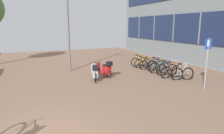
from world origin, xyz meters
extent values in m
cube|color=#86644E|center=(4.80, 0.00, -0.03)|extent=(14.40, 40.00, 0.05)
cube|color=slate|center=(12.15, 6.27, 2.76)|extent=(0.10, 0.12, 2.32)
cube|color=slate|center=(12.15, 9.11, 2.76)|extent=(0.10, 0.12, 2.32)
cube|color=slate|center=(12.15, 11.96, 2.76)|extent=(0.10, 0.12, 2.32)
cube|color=slate|center=(12.15, 14.80, 2.76)|extent=(0.10, 0.12, 2.32)
torus|color=black|center=(7.78, 3.55, 0.33)|extent=(0.74, 0.26, 0.74)
torus|color=black|center=(8.41, 3.38, 0.33)|extent=(0.74, 0.26, 0.74)
cylinder|color=#B4B1BC|center=(8.16, 3.45, 0.60)|extent=(0.32, 0.11, 0.65)
cylinder|color=#B4B1BC|center=(7.97, 3.50, 0.58)|extent=(0.14, 0.07, 0.59)
cylinder|color=#B4B1BC|center=(8.11, 3.46, 0.89)|extent=(0.39, 0.13, 0.09)
cylinder|color=#B4B1BC|center=(7.90, 3.51, 0.31)|extent=(0.25, 0.09, 0.08)
cylinder|color=#B4B1BC|center=(7.85, 3.53, 0.60)|extent=(0.17, 0.07, 0.54)
cylinder|color=#B4B1BC|center=(8.35, 3.40, 0.63)|extent=(0.15, 0.07, 0.59)
cube|color=black|center=(7.92, 3.51, 0.91)|extent=(0.24, 0.14, 0.06)
cylinder|color=#ADADB2|center=(8.30, 3.41, 0.97)|extent=(0.14, 0.47, 0.02)
torus|color=black|center=(7.49, 4.11, 0.34)|extent=(0.75, 0.13, 0.75)
torus|color=black|center=(8.18, 4.05, 0.34)|extent=(0.75, 0.13, 0.75)
cylinder|color=brown|center=(7.91, 4.08, 0.61)|extent=(0.34, 0.06, 0.66)
cylinder|color=brown|center=(7.70, 4.09, 0.58)|extent=(0.15, 0.05, 0.60)
cylinder|color=brown|center=(7.85, 4.08, 0.91)|extent=(0.42, 0.07, 0.09)
cylinder|color=brown|center=(7.62, 4.10, 0.31)|extent=(0.27, 0.05, 0.08)
cylinder|color=brown|center=(7.57, 4.10, 0.61)|extent=(0.18, 0.04, 0.55)
cylinder|color=brown|center=(8.12, 4.06, 0.63)|extent=(0.16, 0.04, 0.60)
cube|color=black|center=(7.64, 4.10, 0.92)|extent=(0.23, 0.11, 0.06)
cylinder|color=#ADADB2|center=(8.06, 4.06, 0.98)|extent=(0.06, 0.48, 0.02)
torus|color=black|center=(7.69, 4.78, 0.33)|extent=(0.72, 0.25, 0.73)
torus|color=black|center=(8.33, 4.61, 0.33)|extent=(0.72, 0.25, 0.73)
cylinder|color=navy|center=(8.08, 4.68, 0.59)|extent=(0.32, 0.12, 0.64)
cylinder|color=navy|center=(7.88, 4.73, 0.56)|extent=(0.15, 0.07, 0.58)
cylinder|color=navy|center=(8.02, 4.69, 0.88)|extent=(0.40, 0.13, 0.08)
cylinder|color=navy|center=(7.81, 4.75, 0.30)|extent=(0.26, 0.09, 0.08)
cylinder|color=navy|center=(7.76, 4.76, 0.59)|extent=(0.17, 0.07, 0.53)
cylinder|color=navy|center=(8.28, 4.63, 0.61)|extent=(0.15, 0.07, 0.58)
cube|color=black|center=(7.83, 4.74, 0.89)|extent=(0.24, 0.14, 0.06)
cylinder|color=#ADADB2|center=(8.22, 4.64, 0.95)|extent=(0.14, 0.47, 0.02)
torus|color=black|center=(7.62, 5.41, 0.33)|extent=(0.72, 0.28, 0.73)
torus|color=black|center=(8.24, 5.22, 0.33)|extent=(0.72, 0.28, 0.73)
cylinder|color=#31652F|center=(7.99, 5.29, 0.60)|extent=(0.31, 0.13, 0.64)
cylinder|color=#31652F|center=(7.80, 5.35, 0.57)|extent=(0.14, 0.07, 0.58)
cylinder|color=#31652F|center=(7.94, 5.31, 0.88)|extent=(0.38, 0.15, 0.09)
cylinder|color=#31652F|center=(7.74, 5.37, 0.31)|extent=(0.25, 0.10, 0.08)
cylinder|color=#31652F|center=(7.69, 5.39, 0.60)|extent=(0.17, 0.07, 0.54)
cylinder|color=#31652F|center=(8.18, 5.24, 0.62)|extent=(0.15, 0.07, 0.58)
cube|color=black|center=(7.75, 5.37, 0.90)|extent=(0.24, 0.15, 0.06)
cylinder|color=#ADADB2|center=(8.12, 5.25, 0.96)|extent=(0.16, 0.47, 0.02)
torus|color=black|center=(7.76, 5.98, 0.33)|extent=(0.74, 0.19, 0.73)
torus|color=black|center=(8.42, 5.88, 0.33)|extent=(0.74, 0.19, 0.73)
cylinder|color=navy|center=(8.16, 5.92, 0.59)|extent=(0.33, 0.09, 0.64)
cylinder|color=navy|center=(7.96, 5.95, 0.57)|extent=(0.15, 0.06, 0.58)
cylinder|color=navy|center=(8.10, 5.93, 0.88)|extent=(0.40, 0.10, 0.09)
cylinder|color=navy|center=(7.89, 5.96, 0.31)|extent=(0.26, 0.07, 0.08)
cylinder|color=navy|center=(7.84, 5.97, 0.59)|extent=(0.17, 0.05, 0.54)
cylinder|color=navy|center=(8.36, 5.89, 0.62)|extent=(0.15, 0.05, 0.58)
cube|color=black|center=(7.91, 5.96, 0.90)|extent=(0.23, 0.12, 0.06)
cylinder|color=#ADADB2|center=(8.30, 5.90, 0.96)|extent=(0.10, 0.48, 0.02)
torus|color=black|center=(7.58, 6.62, 0.31)|extent=(0.68, 0.24, 0.68)
torus|color=black|center=(8.19, 6.47, 0.31)|extent=(0.68, 0.24, 0.68)
cylinder|color=brown|center=(7.95, 6.53, 0.55)|extent=(0.31, 0.11, 0.60)
cylinder|color=brown|center=(7.76, 6.58, 0.53)|extent=(0.14, 0.07, 0.54)
cylinder|color=brown|center=(7.90, 6.54, 0.82)|extent=(0.38, 0.13, 0.08)
cylinder|color=brown|center=(7.69, 6.59, 0.28)|extent=(0.25, 0.09, 0.07)
cylinder|color=brown|center=(7.65, 6.61, 0.55)|extent=(0.17, 0.07, 0.50)
cylinder|color=brown|center=(8.14, 6.48, 0.57)|extent=(0.15, 0.07, 0.54)
cube|color=black|center=(7.71, 6.59, 0.84)|extent=(0.24, 0.14, 0.06)
cylinder|color=#ADADB2|center=(8.08, 6.49, 0.89)|extent=(0.14, 0.47, 0.02)
torus|color=black|center=(7.53, 7.19, 0.31)|extent=(0.69, 0.12, 0.69)
torus|color=black|center=(8.16, 7.13, 0.31)|extent=(0.69, 0.12, 0.69)
cylinder|color=#BB8718|center=(7.90, 7.16, 0.56)|extent=(0.31, 0.06, 0.60)
cylinder|color=#BB8718|center=(7.72, 7.17, 0.53)|extent=(0.14, 0.05, 0.55)
cylinder|color=#BB8718|center=(7.85, 7.16, 0.83)|extent=(0.39, 0.07, 0.08)
cylinder|color=#BB8718|center=(7.65, 7.18, 0.29)|extent=(0.25, 0.05, 0.07)
cylinder|color=#BB8718|center=(7.60, 7.18, 0.56)|extent=(0.17, 0.04, 0.50)
cylinder|color=#BB8718|center=(8.10, 7.14, 0.58)|extent=(0.15, 0.04, 0.55)
cube|color=black|center=(7.66, 7.18, 0.84)|extent=(0.23, 0.11, 0.06)
cylinder|color=#ADADB2|center=(8.04, 7.14, 0.90)|extent=(0.06, 0.48, 0.02)
torus|color=black|center=(7.61, 7.81, 0.31)|extent=(0.68, 0.15, 0.68)
torus|color=black|center=(8.20, 7.74, 0.31)|extent=(0.68, 0.15, 0.68)
cylinder|color=#C18C1D|center=(7.96, 7.77, 0.55)|extent=(0.29, 0.07, 0.60)
cylinder|color=#C18C1D|center=(7.79, 7.79, 0.53)|extent=(0.13, 0.05, 0.54)
cylinder|color=#C18C1D|center=(7.91, 7.78, 0.82)|extent=(0.36, 0.08, 0.08)
cylinder|color=#C18C1D|center=(7.72, 7.80, 0.28)|extent=(0.23, 0.06, 0.07)
cylinder|color=#C18C1D|center=(7.68, 7.81, 0.55)|extent=(0.16, 0.04, 0.50)
cylinder|color=#C18C1D|center=(8.14, 7.75, 0.57)|extent=(0.14, 0.05, 0.54)
cube|color=black|center=(7.74, 7.80, 0.84)|extent=(0.23, 0.12, 0.06)
cylinder|color=#ADADB2|center=(8.09, 7.75, 0.89)|extent=(0.08, 0.48, 0.02)
torus|color=black|center=(4.51, 5.52, 0.22)|extent=(0.16, 0.50, 0.50)
torus|color=black|center=(4.24, 6.78, 0.22)|extent=(0.16, 0.50, 0.50)
cube|color=red|center=(4.37, 6.15, 0.20)|extent=(0.43, 0.76, 0.08)
cube|color=red|center=(4.46, 5.75, 0.44)|extent=(0.41, 0.62, 0.47)
cube|color=black|center=(4.46, 5.75, 0.70)|extent=(0.36, 0.56, 0.06)
cylinder|color=red|center=(4.24, 6.76, 0.47)|extent=(0.09, 0.13, 0.50)
cube|color=red|center=(4.26, 6.68, 0.45)|extent=(0.33, 0.15, 0.49)
cylinder|color=black|center=(4.25, 6.73, 0.72)|extent=(0.51, 0.14, 0.03)
cube|color=black|center=(4.52, 5.48, 0.85)|extent=(0.33, 0.33, 0.24)
torus|color=black|center=(3.49, 4.96, 0.26)|extent=(0.20, 0.57, 0.58)
torus|color=black|center=(3.81, 6.17, 0.26)|extent=(0.20, 0.57, 0.58)
cube|color=#A4A6AE|center=(3.65, 5.57, 0.23)|extent=(0.45, 0.75, 0.08)
cube|color=#A4A6AE|center=(3.55, 5.18, 0.44)|extent=(0.43, 0.61, 0.41)
cube|color=black|center=(3.55, 5.18, 0.68)|extent=(0.38, 0.55, 0.06)
cylinder|color=#A4A6AE|center=(3.80, 6.15, 0.54)|extent=(0.10, 0.13, 0.58)
cube|color=#A4A6AE|center=(3.78, 6.07, 0.52)|extent=(0.33, 0.16, 0.57)
cylinder|color=black|center=(3.80, 6.12, 0.83)|extent=(0.51, 0.16, 0.03)
cube|color=black|center=(3.48, 4.91, 0.83)|extent=(0.34, 0.34, 0.24)
cylinder|color=gray|center=(7.94, 1.80, 1.21)|extent=(0.07, 0.07, 2.41)
cube|color=#1D4BAD|center=(7.94, 1.78, 2.16)|extent=(0.40, 0.02, 0.50)
cube|color=white|center=(7.91, 1.77, 2.19)|extent=(0.14, 0.01, 0.28)
cylinder|color=slate|center=(2.84, 8.29, 2.75)|extent=(0.14, 0.14, 5.50)
camera|label=1|loc=(0.14, -4.87, 2.99)|focal=32.05mm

